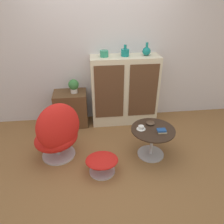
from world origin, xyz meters
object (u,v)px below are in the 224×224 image
(vase_leftmost, at_px, (104,54))
(vase_inner_left, at_px, (125,52))
(sideboard, at_px, (124,90))
(vase_inner_right, at_px, (147,51))
(book_stack, at_px, (162,131))
(bowl, at_px, (150,123))
(egg_chair, at_px, (58,133))
(teacup, at_px, (141,128))
(coffee_table, at_px, (152,138))
(potted_plant, at_px, (74,85))
(ottoman, at_px, (102,162))
(tv_console, at_px, (71,109))

(vase_leftmost, xyz_separation_m, vase_inner_left, (0.34, 0.00, 0.01))
(sideboard, bearing_deg, vase_inner_left, 146.40)
(vase_inner_right, bearing_deg, vase_inner_left, 180.00)
(vase_leftmost, bearing_deg, vase_inner_right, 0.00)
(sideboard, relative_size, vase_inner_left, 6.72)
(book_stack, xyz_separation_m, bowl, (-0.10, 0.23, -0.01))
(egg_chair, xyz_separation_m, vase_inner_right, (1.45, 0.94, 0.87))
(teacup, height_order, book_stack, teacup)
(sideboard, height_order, teacup, sideboard)
(teacup, bearing_deg, coffee_table, -8.13)
(potted_plant, xyz_separation_m, book_stack, (1.22, -1.12, -0.28))
(egg_chair, distance_m, ottoman, 0.74)
(egg_chair, relative_size, book_stack, 6.83)
(sideboard, xyz_separation_m, bowl, (0.24, -0.90, -0.14))
(ottoman, relative_size, potted_plant, 1.84)
(book_stack, bearing_deg, vase_leftmost, 121.24)
(tv_console, distance_m, book_stack, 1.73)
(tv_console, height_order, book_stack, tv_console)
(vase_inner_right, xyz_separation_m, bowl, (-0.11, -0.90, -0.83))
(bowl, bearing_deg, vase_inner_left, 105.29)
(egg_chair, bearing_deg, vase_inner_left, 40.60)
(egg_chair, relative_size, bowl, 7.17)
(potted_plant, distance_m, teacup, 1.42)
(teacup, bearing_deg, book_stack, -23.15)
(ottoman, bearing_deg, egg_chair, 147.51)
(coffee_table, xyz_separation_m, vase_leftmost, (-0.59, 1.04, 0.97))
(sideboard, relative_size, ottoman, 2.79)
(potted_plant, relative_size, teacup, 1.85)
(ottoman, height_order, vase_inner_left, vase_inner_left)
(sideboard, bearing_deg, egg_chair, -139.67)
(vase_inner_right, distance_m, book_stack, 1.40)
(ottoman, xyz_separation_m, coffee_table, (0.76, 0.27, 0.14))
(egg_chair, relative_size, teacup, 7.01)
(vase_leftmost, relative_size, teacup, 1.07)
(coffee_table, bearing_deg, tv_console, 139.47)
(ottoman, distance_m, vase_inner_left, 1.80)
(tv_console, relative_size, coffee_table, 1.00)
(potted_plant, bearing_deg, egg_chair, -103.16)
(egg_chair, xyz_separation_m, vase_inner_left, (1.10, 0.94, 0.86))
(vase_leftmost, bearing_deg, bowl, -56.84)
(tv_console, distance_m, vase_inner_left, 1.37)
(coffee_table, bearing_deg, sideboard, 103.19)
(coffee_table, bearing_deg, teacup, 171.87)
(ottoman, height_order, vase_inner_right, vase_inner_right)
(vase_leftmost, xyz_separation_m, potted_plant, (-0.53, -0.01, -0.52))
(sideboard, relative_size, book_stack, 9.29)
(tv_console, bearing_deg, vase_inner_right, 0.45)
(teacup, height_order, bowl, teacup)
(tv_console, xyz_separation_m, vase_inner_left, (0.96, 0.01, 0.98))
(egg_chair, distance_m, vase_inner_left, 1.68)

